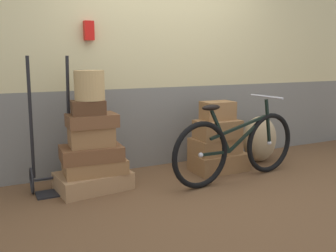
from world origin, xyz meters
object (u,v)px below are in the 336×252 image
(suitcase_2, at_px, (91,153))
(suitcase_9, at_px, (218,110))
(suitcase_5, at_px, (88,108))
(suitcase_0, at_px, (93,181))
(bicycle, at_px, (237,147))
(wicker_basket, at_px, (90,85))
(suitcase_1, at_px, (95,166))
(burlap_sack, at_px, (259,139))
(suitcase_8, at_px, (218,129))
(suitcase_4, at_px, (92,120))
(suitcase_7, at_px, (215,145))
(suitcase_6, at_px, (219,162))
(suitcase_3, at_px, (91,136))
(luggage_trolley, at_px, (53,160))

(suitcase_2, relative_size, suitcase_9, 1.62)
(suitcase_9, bearing_deg, suitcase_5, -176.28)
(suitcase_0, distance_m, bicycle, 1.55)
(suitcase_9, height_order, wicker_basket, wicker_basket)
(suitcase_1, xyz_separation_m, suitcase_9, (1.47, 0.02, 0.47))
(burlap_sack, bearing_deg, suitcase_8, -171.79)
(suitcase_0, bearing_deg, suitcase_1, -33.91)
(suitcase_0, height_order, suitcase_9, suitcase_9)
(suitcase_8, distance_m, suitcase_9, 0.22)
(suitcase_5, distance_m, suitcase_8, 1.53)
(suitcase_4, xyz_separation_m, suitcase_8, (1.45, -0.02, -0.21))
(bicycle, bearing_deg, suitcase_4, 165.41)
(suitcase_7, xyz_separation_m, suitcase_9, (0.03, 0.02, 0.41))
(suitcase_0, height_order, suitcase_7, suitcase_7)
(suitcase_7, bearing_deg, suitcase_9, 25.64)
(suitcase_6, xyz_separation_m, suitcase_8, (-0.03, 0.00, 0.39))
(suitcase_1, distance_m, suitcase_3, 0.31)
(suitcase_4, relative_size, bicycle, 0.28)
(suitcase_3, distance_m, suitcase_7, 1.48)
(suitcase_5, xyz_separation_m, luggage_trolley, (-0.33, 0.15, -0.51))
(suitcase_6, relative_size, burlap_sack, 1.09)
(suitcase_4, xyz_separation_m, wicker_basket, (-0.01, 0.00, 0.34))
(suitcase_4, relative_size, burlap_sack, 0.82)
(bicycle, bearing_deg, suitcase_3, 165.10)
(suitcase_6, relative_size, wicker_basket, 2.20)
(suitcase_1, height_order, suitcase_9, suitcase_9)
(suitcase_2, bearing_deg, suitcase_4, -16.65)
(suitcase_0, relative_size, suitcase_1, 1.17)
(wicker_basket, bearing_deg, suitcase_5, -136.68)
(suitcase_0, xyz_separation_m, burlap_sack, (2.17, 0.06, 0.20))
(suitcase_3, height_order, suitcase_6, suitcase_3)
(suitcase_4, xyz_separation_m, bicycle, (1.47, -0.38, -0.34))
(suitcase_3, bearing_deg, suitcase_0, 71.40)
(suitcase_8, bearing_deg, suitcase_3, 178.67)
(luggage_trolley, bearing_deg, suitcase_3, -18.38)
(suitcase_3, height_order, suitcase_4, suitcase_4)
(suitcase_1, distance_m, burlap_sack, 2.16)
(suitcase_3, relative_size, luggage_trolley, 0.32)
(suitcase_4, bearing_deg, suitcase_3, 129.82)
(suitcase_7, bearing_deg, suitcase_5, 176.61)
(suitcase_1, distance_m, suitcase_5, 0.60)
(suitcase_1, relative_size, suitcase_4, 1.27)
(suitcase_4, bearing_deg, suitcase_7, 1.50)
(suitcase_4, bearing_deg, luggage_trolley, 161.71)
(suitcase_7, height_order, bicycle, bicycle)
(suitcase_6, xyz_separation_m, suitcase_7, (-0.03, 0.03, 0.19))
(suitcase_4, relative_size, luggage_trolley, 0.36)
(suitcase_3, height_order, suitcase_5, suitcase_5)
(burlap_sack, bearing_deg, suitcase_3, -178.19)
(bicycle, bearing_deg, suitcase_8, 92.36)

